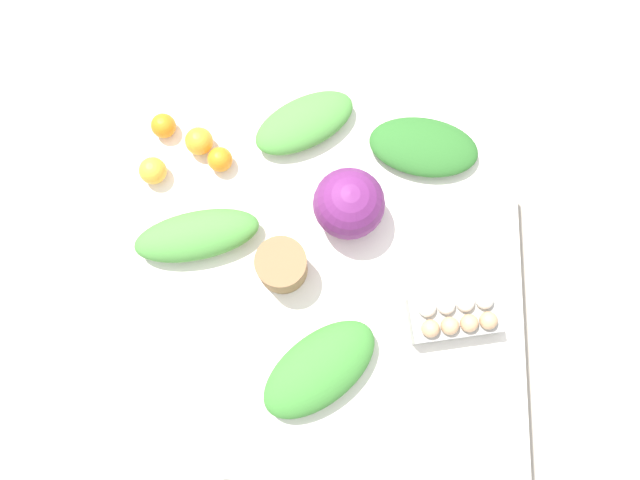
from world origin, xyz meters
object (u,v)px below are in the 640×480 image
Objects in this scene: cabbage_purple at (349,204)px; greens_bunch_dandelion at (424,147)px; greens_bunch_scallion at (304,123)px; greens_bunch_chard at (197,234)px; greens_bunch_beet_tops at (320,369)px; orange_0 at (220,159)px; egg_carton at (455,315)px; orange_2 at (163,126)px; paper_bag at (282,266)px; orange_3 at (153,171)px; orange_1 at (199,141)px.

greens_bunch_dandelion is (0.18, -0.20, -0.06)m from cabbage_purple.
greens_bunch_chard reaches higher than greens_bunch_scallion.
greens_bunch_beet_tops is 0.63m from greens_bunch_dandelion.
cabbage_purple is at bearing -111.09° from orange_0.
egg_carton is 3.61× the size of orange_0.
greens_bunch_chard is 0.21m from orange_0.
greens_bunch_chard is at bearing 44.10° from greens_bunch_beet_tops.
orange_2 reaches higher than greens_bunch_dandelion.
cabbage_purple is 1.42× the size of paper_bag.
greens_bunch_chard is 0.21m from orange_3.
greens_bunch_chard is (0.19, 0.64, -0.00)m from egg_carton.
paper_bag reaches higher than orange_0.
greens_bunch_dandelion is 4.39× the size of orange_0.
greens_bunch_dandelion is at bearing -93.65° from orange_2.
greens_bunch_beet_tops reaches higher than greens_bunch_dandelion.
orange_2 is (0.04, 0.68, 0.00)m from greens_bunch_dandelion.
greens_bunch_beet_tops is 0.75m from orange_2.
greens_bunch_beet_tops reaches higher than greens_bunch_scallion.
greens_bunch_chard is at bearing -142.91° from orange_3.
orange_2 is at bearing 34.48° from greens_bunch_beet_tops.
orange_3 is at bearing -33.97° from egg_carton.
egg_carton is at bearing -123.94° from orange_1.
cabbage_purple is at bearing -46.81° from paper_bag.
greens_bunch_chard reaches higher than orange_0.
cabbage_purple is 0.27m from greens_bunch_scallion.
orange_3 is (-0.04, 0.17, 0.00)m from orange_0.
greens_bunch_beet_tops is 1.09× the size of greens_bunch_dandelion.
egg_carton is 3.61× the size of orange_2.
orange_1 reaches higher than greens_bunch_scallion.
orange_2 is (0.22, 0.49, -0.06)m from cabbage_purple.
paper_bag is 0.44× the size of greens_bunch_dandelion.
paper_bag is (0.11, 0.43, 0.01)m from egg_carton.
paper_bag reaches higher than orange_3.
orange_1 reaches higher than greens_bunch_dandelion.
orange_1 is at bearing 49.93° from orange_0.
egg_carton reaches higher than greens_bunch_dandelion.
greens_bunch_chard is 4.47× the size of orange_3.
cabbage_purple is 0.41m from greens_bunch_beet_tops.
orange_3 is (-0.14, 0.39, -0.00)m from greens_bunch_scallion.
orange_0 and orange_2 have the same top height.
greens_bunch_dandelion is (0.25, -0.57, -0.01)m from greens_bunch_chard.
greens_bunch_chard is 0.63m from greens_bunch_dandelion.
greens_bunch_scallion is at bearing -70.06° from orange_3.
greens_bunch_chard reaches higher than orange_3.
greens_bunch_scallion and orange_3 have the same top height.
orange_0 is at bearing 115.93° from greens_bunch_scallion.
orange_0 is at bearing 68.91° from cabbage_purple.
orange_0 reaches higher than greens_bunch_dandelion.
orange_3 is at bearing 109.94° from greens_bunch_scallion.
orange_1 is (0.05, 0.06, 0.00)m from orange_0.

